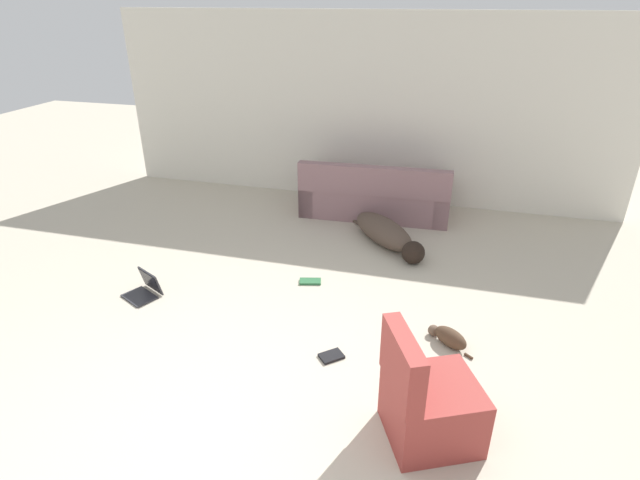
% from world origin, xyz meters
% --- Properties ---
extents(ground_plane, '(20.00, 20.00, 0.00)m').
position_xyz_m(ground_plane, '(0.00, 0.00, 0.00)').
color(ground_plane, '#BCB29E').
extents(wall_back, '(7.24, 0.06, 2.58)m').
position_xyz_m(wall_back, '(0.00, 4.78, 1.29)').
color(wall_back, silver).
rests_on(wall_back, ground_plane).
extents(couch, '(2.02, 0.87, 0.78)m').
position_xyz_m(couch, '(0.34, 4.16, 0.26)').
color(couch, gray).
rests_on(couch, ground_plane).
extents(dog, '(1.15, 1.22, 0.31)m').
position_xyz_m(dog, '(0.64, 3.26, 0.15)').
color(dog, '#4C3D33').
rests_on(dog, ground_plane).
extents(cat, '(0.42, 0.34, 0.16)m').
position_xyz_m(cat, '(1.45, 1.47, 0.08)').
color(cat, '#473323').
rests_on(cat, ground_plane).
extents(laptop_open, '(0.42, 0.41, 0.25)m').
position_xyz_m(laptop_open, '(-1.54, 1.50, 0.08)').
color(laptop_open, '#2D2D33').
rests_on(laptop_open, ground_plane).
extents(book_green, '(0.25, 0.17, 0.02)m').
position_xyz_m(book_green, '(-0.00, 2.16, 0.01)').
color(book_green, '#2D663D').
rests_on(book_green, ground_plane).
extents(book_black, '(0.23, 0.23, 0.02)m').
position_xyz_m(book_black, '(0.51, 1.04, 0.01)').
color(book_black, black).
rests_on(book_black, ground_plane).
extents(side_chair, '(0.77, 0.75, 0.86)m').
position_xyz_m(side_chair, '(1.33, 0.40, 0.29)').
color(side_chair, '#993833').
rests_on(side_chair, ground_plane).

